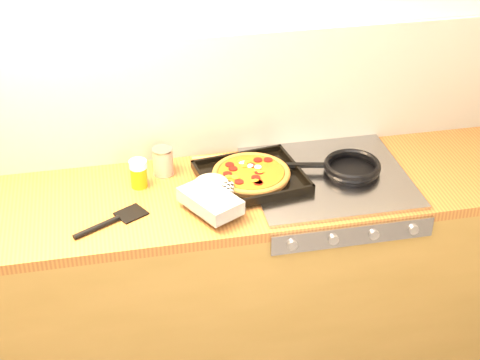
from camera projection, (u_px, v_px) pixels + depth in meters
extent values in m
plane|color=beige|center=(198.00, 73.00, 2.82)|extent=(3.20, 0.00, 3.20)
cube|color=white|center=(199.00, 98.00, 2.86)|extent=(3.20, 0.02, 0.50)
cube|color=olive|center=(215.00, 288.00, 3.00)|extent=(3.20, 0.60, 0.86)
cube|color=brown|center=(213.00, 196.00, 2.76)|extent=(3.20, 0.60, 0.04)
cube|color=#9E9EA3|center=(352.00, 234.00, 2.61)|extent=(0.60, 0.03, 0.08)
cylinder|color=#A5A5AA|center=(292.00, 244.00, 2.56)|extent=(0.04, 0.02, 0.04)
cylinder|color=#A5A5AA|center=(333.00, 239.00, 2.58)|extent=(0.04, 0.02, 0.04)
cylinder|color=#A5A5AA|center=(374.00, 234.00, 2.61)|extent=(0.04, 0.02, 0.04)
cylinder|color=#A5A5AA|center=(413.00, 229.00, 2.63)|extent=(0.04, 0.02, 0.04)
cube|color=#9E9EA3|center=(328.00, 178.00, 2.83)|extent=(0.60, 0.56, 0.02)
cube|color=black|center=(251.00, 179.00, 2.79)|extent=(0.42, 0.38, 0.01)
cube|color=black|center=(237.00, 155.00, 2.91)|extent=(0.38, 0.07, 0.02)
cube|color=black|center=(267.00, 197.00, 2.65)|extent=(0.38, 0.07, 0.02)
cube|color=black|center=(296.00, 166.00, 2.83)|extent=(0.06, 0.33, 0.02)
cube|color=black|center=(205.00, 184.00, 2.73)|extent=(0.06, 0.33, 0.02)
cylinder|color=olive|center=(251.00, 175.00, 2.78)|extent=(0.32, 0.32, 0.02)
torus|color=olive|center=(251.00, 173.00, 2.78)|extent=(0.34, 0.34, 0.02)
cylinder|color=#B95D16|center=(251.00, 173.00, 2.78)|extent=(0.28, 0.28, 0.01)
cylinder|color=maroon|center=(259.00, 172.00, 2.77)|extent=(0.04, 0.04, 0.00)
cylinder|color=maroon|center=(230.00, 165.00, 2.81)|extent=(0.04, 0.04, 0.00)
cylinder|color=maroon|center=(258.00, 183.00, 2.70)|extent=(0.04, 0.04, 0.00)
cylinder|color=maroon|center=(227.00, 174.00, 2.75)|extent=(0.04, 0.04, 0.00)
cylinder|color=maroon|center=(258.00, 160.00, 2.84)|extent=(0.04, 0.04, 0.00)
cylinder|color=maroon|center=(251.00, 165.00, 2.81)|extent=(0.04, 0.04, 0.00)
cylinder|color=maroon|center=(239.00, 182.00, 2.71)|extent=(0.04, 0.04, 0.00)
cylinder|color=maroon|center=(268.00, 160.00, 2.84)|extent=(0.04, 0.04, 0.00)
cylinder|color=maroon|center=(258.00, 182.00, 2.71)|extent=(0.04, 0.04, 0.00)
cylinder|color=maroon|center=(256.00, 178.00, 2.73)|extent=(0.04, 0.04, 0.00)
cylinder|color=maroon|center=(233.00, 169.00, 2.79)|extent=(0.04, 0.04, 0.00)
ellipsoid|color=orange|center=(234.00, 176.00, 2.74)|extent=(0.03, 0.02, 0.01)
ellipsoid|color=orange|center=(228.00, 177.00, 2.74)|extent=(0.03, 0.02, 0.01)
ellipsoid|color=orange|center=(245.00, 166.00, 2.81)|extent=(0.03, 0.02, 0.01)
ellipsoid|color=orange|center=(241.00, 161.00, 2.83)|extent=(0.03, 0.02, 0.01)
ellipsoid|color=orange|center=(255.00, 181.00, 2.71)|extent=(0.03, 0.02, 0.01)
ellipsoid|color=orange|center=(261.00, 172.00, 2.77)|extent=(0.03, 0.02, 0.01)
ellipsoid|color=orange|center=(257.00, 170.00, 2.78)|extent=(0.03, 0.02, 0.01)
ellipsoid|color=orange|center=(236.00, 178.00, 2.73)|extent=(0.03, 0.02, 0.01)
ellipsoid|color=orange|center=(246.00, 162.00, 2.83)|extent=(0.03, 0.02, 0.01)
ellipsoid|color=silver|center=(242.00, 162.00, 2.83)|extent=(0.03, 0.03, 0.01)
ellipsoid|color=silver|center=(250.00, 166.00, 2.80)|extent=(0.03, 0.03, 0.01)
ellipsoid|color=silver|center=(258.00, 167.00, 2.80)|extent=(0.03, 0.03, 0.01)
cube|color=black|center=(210.00, 201.00, 2.60)|extent=(0.23, 0.26, 0.05)
ellipsoid|color=black|center=(211.00, 184.00, 2.70)|extent=(0.15, 0.15, 0.05)
cylinder|color=black|center=(227.00, 193.00, 2.65)|extent=(0.07, 0.10, 0.05)
cylinder|color=black|center=(352.00, 171.00, 2.84)|extent=(0.24, 0.24, 0.01)
torus|color=black|center=(352.00, 166.00, 2.83)|extent=(0.26, 0.26, 0.02)
cube|color=black|center=(306.00, 165.00, 2.83)|extent=(0.16, 0.05, 0.01)
cylinder|color=#9C1B0C|center=(163.00, 161.00, 2.83)|extent=(0.09, 0.09, 0.10)
cylinder|color=#B2B2B7|center=(162.00, 149.00, 2.80)|extent=(0.09, 0.09, 0.01)
cylinder|color=#B2B2B7|center=(164.00, 173.00, 2.86)|extent=(0.09, 0.09, 0.01)
cylinder|color=orange|center=(139.00, 177.00, 2.76)|extent=(0.08, 0.08, 0.08)
cylinder|color=silver|center=(138.00, 164.00, 2.73)|extent=(0.08, 0.08, 0.03)
cylinder|color=#A97447|center=(224.00, 156.00, 2.95)|extent=(0.26, 0.03, 0.02)
ellipsoid|color=#A97447|center=(258.00, 154.00, 2.97)|extent=(0.06, 0.05, 0.02)
cube|color=black|center=(131.00, 214.00, 2.62)|extent=(0.13, 0.12, 0.01)
cylinder|color=black|center=(97.00, 227.00, 2.54)|extent=(0.17, 0.11, 0.02)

